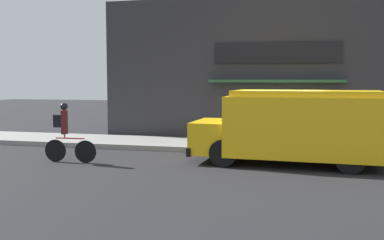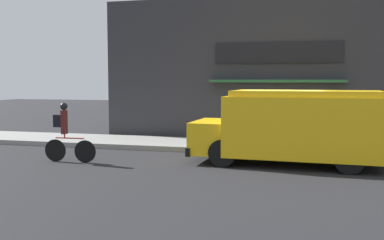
# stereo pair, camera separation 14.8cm
# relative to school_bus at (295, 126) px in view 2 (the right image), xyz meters

# --- Properties ---
(ground_plane) EXTENTS (70.00, 70.00, 0.00)m
(ground_plane) POSITION_rel_school_bus_xyz_m (-0.44, 1.28, -1.10)
(ground_plane) COLOR #232326
(sidewalk) EXTENTS (28.00, 2.53, 0.17)m
(sidewalk) POSITION_rel_school_bus_xyz_m (-0.44, 2.55, -1.01)
(sidewalk) COLOR gray
(sidewalk) RESTS_ON ground_plane
(storefront) EXTENTS (14.44, 0.83, 5.55)m
(storefront) POSITION_rel_school_bus_xyz_m (-0.45, 4.23, 1.67)
(storefront) COLOR #2D2D33
(storefront) RESTS_ON ground_plane
(school_bus) EXTENTS (5.44, 2.72, 2.09)m
(school_bus) POSITION_rel_school_bus_xyz_m (0.00, 0.00, 0.00)
(school_bus) COLOR yellow
(school_bus) RESTS_ON ground_plane
(cyclist) EXTENTS (1.60, 0.22, 1.74)m
(cyclist) POSITION_rel_school_bus_xyz_m (-6.47, -1.26, -0.25)
(cyclist) COLOR black
(cyclist) RESTS_ON ground_plane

